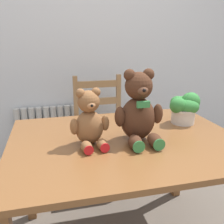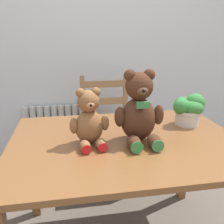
{
  "view_description": "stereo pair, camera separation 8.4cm",
  "coord_description": "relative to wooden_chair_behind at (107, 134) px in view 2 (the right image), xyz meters",
  "views": [
    {
      "loc": [
        -0.39,
        -0.77,
        1.34
      ],
      "look_at": [
        -0.09,
        0.48,
        0.95
      ],
      "focal_mm": 40.0,
      "sensor_mm": 36.0,
      "label": 1
    },
    {
      "loc": [
        -0.31,
        -0.79,
        1.34
      ],
      "look_at": [
        -0.09,
        0.48,
        0.95
      ],
      "focal_mm": 40.0,
      "sensor_mm": 36.0,
      "label": 2
    }
  ],
  "objects": [
    {
      "name": "teddy_bear_right",
      "position": [
        0.05,
        -0.84,
        0.47
      ],
      "size": [
        0.28,
        0.27,
        0.4
      ],
      "rotation": [
        0.0,
        0.0,
        3.13
      ],
      "color": "#472819",
      "rests_on": "dining_table"
    },
    {
      "name": "radiator",
      "position": [
        -0.41,
        0.34,
        -0.17
      ],
      "size": [
        0.75,
        0.1,
        0.68
      ],
      "color": "beige",
      "rests_on": "ground_plane"
    },
    {
      "name": "wall_back",
      "position": [
        -0.01,
        0.41,
        0.82
      ],
      "size": [
        8.0,
        0.04,
        2.6
      ],
      "primitive_type": "cube",
      "color": "silver",
      "rests_on": "ground_plane"
    },
    {
      "name": "potted_plant",
      "position": [
        0.44,
        -0.65,
        0.41
      ],
      "size": [
        0.22,
        0.18,
        0.21
      ],
      "color": "beige",
      "rests_on": "dining_table"
    },
    {
      "name": "teddy_bear_left",
      "position": [
        -0.22,
        -0.84,
        0.43
      ],
      "size": [
        0.22,
        0.22,
        0.31
      ],
      "rotation": [
        0.0,
        0.0,
        3.25
      ],
      "color": "brown",
      "rests_on": "dining_table"
    },
    {
      "name": "dining_table",
      "position": [
        -0.01,
        -0.81,
        0.2
      ],
      "size": [
        1.31,
        0.99,
        0.78
      ],
      "color": "brown",
      "rests_on": "ground_plane"
    },
    {
      "name": "wooden_chair_behind",
      "position": [
        0.0,
        0.0,
        0.0
      ],
      "size": [
        0.44,
        0.42,
        1.0
      ],
      "rotation": [
        0.0,
        0.0,
        3.14
      ],
      "color": "#997047",
      "rests_on": "ground_plane"
    }
  ]
}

